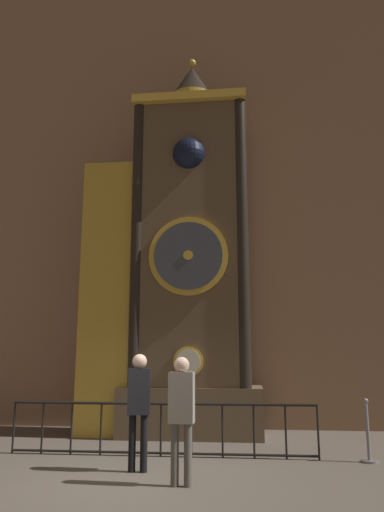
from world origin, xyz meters
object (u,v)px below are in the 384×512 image
Objects in this scene: clock_tower at (175,263)px; visitor_near at (139,399)px; visitor_far at (182,407)px; stanchion_post at (368,441)px.

clock_tower reaches higher than visitor_near.
stanchion_post is at bearing 35.82° from visitor_far.
stanchion_post is (2.86, 1.91, -0.69)m from visitor_far.
visitor_far is 3.51m from stanchion_post.
visitor_near is at bearing -162.77° from stanchion_post.
visitor_far is 1.66× the size of stanchion_post.
visitor_near reaches higher than stanchion_post.
clock_tower is 5.65m from stanchion_post.
clock_tower is 9.06× the size of stanchion_post.
visitor_near is 1.09m from visitor_far.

